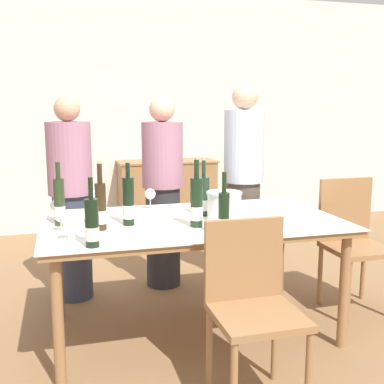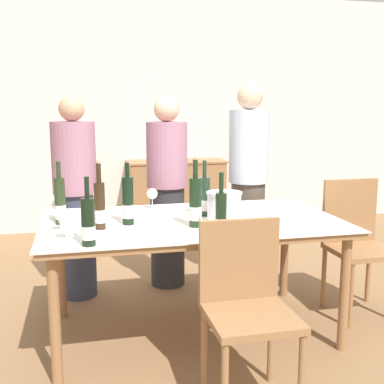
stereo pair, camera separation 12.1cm
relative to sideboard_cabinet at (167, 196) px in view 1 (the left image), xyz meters
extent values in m
plane|color=olive|center=(-0.42, -2.67, -0.42)|extent=(12.00, 12.00, 0.00)
cube|color=silver|center=(-0.42, 0.29, 0.98)|extent=(8.00, 0.10, 2.80)
cube|color=#996B42|center=(0.00, 0.00, -0.01)|extent=(1.13, 0.44, 0.82)
cube|color=#996B42|center=(0.00, 0.00, 0.41)|extent=(1.16, 0.46, 0.02)
cylinder|color=#996B42|center=(-1.26, -3.11, -0.06)|extent=(0.06, 0.06, 0.72)
cylinder|color=#996B42|center=(0.42, -3.11, -0.06)|extent=(0.06, 0.06, 0.72)
cylinder|color=#996B42|center=(-1.26, -2.23, -0.06)|extent=(0.06, 0.06, 0.72)
cylinder|color=#996B42|center=(0.42, -2.23, -0.06)|extent=(0.06, 0.06, 0.72)
cube|color=#996B42|center=(-0.42, -2.67, 0.31)|extent=(1.84, 1.04, 0.04)
cube|color=white|center=(-0.42, -2.67, 0.34)|extent=(1.87, 1.07, 0.01)
cylinder|color=white|center=(-0.23, -2.74, 0.43)|extent=(0.21, 0.21, 0.18)
cylinder|color=white|center=(-0.23, -2.74, 0.52)|extent=(0.23, 0.23, 0.01)
cylinder|color=black|center=(-1.07, -3.11, 0.46)|extent=(0.07, 0.07, 0.25)
cylinder|color=white|center=(-1.07, -3.11, 0.41)|extent=(0.07, 0.07, 0.07)
cylinder|color=black|center=(-1.07, -3.11, 0.64)|extent=(0.02, 0.02, 0.11)
cylinder|color=black|center=(-0.83, -2.69, 0.48)|extent=(0.07, 0.07, 0.29)
cylinder|color=silver|center=(-0.83, -2.69, 0.42)|extent=(0.07, 0.07, 0.08)
cylinder|color=black|center=(-0.83, -2.69, 0.68)|extent=(0.03, 0.03, 0.09)
cylinder|color=#28381E|center=(-1.23, -2.60, 0.48)|extent=(0.07, 0.07, 0.29)
cylinder|color=white|center=(-1.23, -2.60, 0.42)|extent=(0.07, 0.07, 0.08)
cylinder|color=#28381E|center=(-1.23, -2.60, 0.67)|extent=(0.03, 0.03, 0.10)
cylinder|color=#332314|center=(-1.00, -2.77, 0.48)|extent=(0.06, 0.06, 0.28)
cylinder|color=silver|center=(-1.00, -2.77, 0.42)|extent=(0.06, 0.06, 0.08)
cylinder|color=#332314|center=(-1.00, -2.77, 0.67)|extent=(0.03, 0.03, 0.11)
cylinder|color=tan|center=(-1.00, -2.77, 0.74)|extent=(0.02, 0.02, 0.02)
cylinder|color=black|center=(-0.44, -2.84, 0.49)|extent=(0.07, 0.07, 0.30)
cylinder|color=silver|center=(-0.44, -2.84, 0.42)|extent=(0.08, 0.08, 0.08)
cylinder|color=black|center=(-0.44, -2.84, 0.69)|extent=(0.03, 0.03, 0.11)
cylinder|color=tan|center=(-0.44, -2.84, 0.75)|extent=(0.02, 0.02, 0.02)
cylinder|color=#1E3323|center=(-0.32, -2.56, 0.47)|extent=(0.08, 0.08, 0.26)
cylinder|color=white|center=(-0.32, -2.56, 0.41)|extent=(0.08, 0.08, 0.07)
cylinder|color=#1E3323|center=(-0.32, -2.56, 0.65)|extent=(0.03, 0.03, 0.11)
cylinder|color=tan|center=(-0.32, -2.56, 0.71)|extent=(0.02, 0.02, 0.02)
cylinder|color=black|center=(-0.36, -3.10, 0.46)|extent=(0.06, 0.06, 0.25)
cylinder|color=white|center=(-0.36, -3.10, 0.41)|extent=(0.06, 0.06, 0.07)
cylinder|color=black|center=(-0.36, -3.10, 0.64)|extent=(0.03, 0.03, 0.11)
cylinder|color=white|center=(-0.62, -2.28, 0.34)|extent=(0.07, 0.07, 0.00)
cylinder|color=white|center=(-0.62, -2.28, 0.38)|extent=(0.01, 0.01, 0.08)
sphere|color=white|center=(-0.62, -2.28, 0.45)|extent=(0.08, 0.08, 0.08)
cylinder|color=white|center=(-1.26, -2.45, 0.34)|extent=(0.07, 0.07, 0.00)
cylinder|color=white|center=(-1.26, -2.45, 0.38)|extent=(0.01, 0.01, 0.07)
sphere|color=white|center=(-1.26, -2.45, 0.43)|extent=(0.07, 0.07, 0.07)
cylinder|color=white|center=(-0.99, -2.24, 0.34)|extent=(0.07, 0.07, 0.00)
cylinder|color=white|center=(-0.99, -2.24, 0.38)|extent=(0.01, 0.01, 0.08)
sphere|color=white|center=(-0.99, -2.24, 0.45)|extent=(0.08, 0.08, 0.08)
cylinder|color=white|center=(-1.19, -2.96, 0.34)|extent=(0.07, 0.07, 0.00)
cylinder|color=white|center=(-1.19, -2.96, 0.38)|extent=(0.01, 0.01, 0.08)
sphere|color=white|center=(-1.19, -2.96, 0.45)|extent=(0.08, 0.08, 0.08)
cylinder|color=white|center=(-1.23, -2.75, 0.34)|extent=(0.06, 0.06, 0.00)
cylinder|color=white|center=(-1.23, -2.75, 0.37)|extent=(0.01, 0.01, 0.06)
sphere|color=white|center=(-1.23, -2.75, 0.43)|extent=(0.07, 0.07, 0.07)
cylinder|color=#996B42|center=(0.62, -2.85, -0.20)|extent=(0.03, 0.03, 0.45)
cylinder|color=#996B42|center=(0.62, -2.48, -0.20)|extent=(0.03, 0.03, 0.45)
cylinder|color=#996B42|center=(0.99, -2.48, -0.20)|extent=(0.03, 0.03, 0.45)
cube|color=#996B42|center=(0.81, -2.67, 0.05)|extent=(0.42, 0.42, 0.04)
cube|color=#996B42|center=(0.81, -2.48, 0.30)|extent=(0.42, 0.04, 0.47)
cylinder|color=#996B42|center=(-0.14, -3.70, -0.20)|extent=(0.03, 0.03, 0.45)
cylinder|color=#996B42|center=(-0.51, -3.33, -0.20)|extent=(0.03, 0.03, 0.45)
cylinder|color=#996B42|center=(-0.14, -3.33, -0.20)|extent=(0.03, 0.03, 0.45)
cube|color=#996B42|center=(-0.33, -3.52, 0.05)|extent=(0.42, 0.42, 0.04)
cube|color=#996B42|center=(-0.33, -3.32, 0.28)|extent=(0.42, 0.04, 0.42)
cylinder|color=#383F56|center=(-1.15, -1.85, -0.01)|extent=(0.28, 0.28, 0.82)
cylinder|color=#9E667A|center=(-1.15, -1.85, 0.67)|extent=(0.33, 0.33, 0.54)
sphere|color=tan|center=(-1.15, -1.85, 1.04)|extent=(0.19, 0.19, 0.19)
cylinder|color=#2D2D33|center=(-0.42, -1.77, -0.01)|extent=(0.28, 0.28, 0.83)
cylinder|color=#9E667A|center=(-0.42, -1.77, 0.67)|extent=(0.33, 0.33, 0.52)
sphere|color=#DBAD89|center=(-0.42, -1.77, 1.03)|extent=(0.20, 0.20, 0.20)
cylinder|color=#51473D|center=(0.25, -1.84, 0.01)|extent=(0.28, 0.28, 0.86)
cylinder|color=silver|center=(0.25, -1.84, 0.73)|extent=(0.33, 0.33, 0.59)
sphere|color=#DBAD89|center=(0.25, -1.84, 1.13)|extent=(0.21, 0.21, 0.21)
camera|label=1|loc=(-1.21, -5.54, 1.05)|focal=45.00mm
camera|label=2|loc=(-1.09, -5.57, 1.05)|focal=45.00mm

